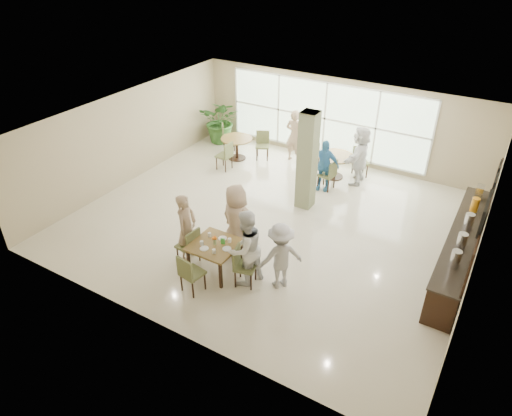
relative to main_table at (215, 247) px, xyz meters
The scene contains 23 objects.
ground 2.61m from the main_table, 87.94° to the left, with size 10.00×10.00×0.00m, color beige.
room_shell 2.73m from the main_table, 87.94° to the left, with size 10.00×10.00×10.00m.
window_bank 7.03m from the main_table, 93.36° to the left, with size 7.00×0.04×7.00m.
column 3.82m from the main_table, 82.48° to the left, with size 0.45×0.45×2.80m, color #686E4D.
main_table is the anchor object (origin of this frame).
round_table_left 6.09m from the main_table, 118.20° to the left, with size 1.07×1.07×0.75m.
round_table_right 5.81m from the main_table, 84.75° to the left, with size 1.15×1.15×0.75m.
chairs_main_table 0.20m from the main_table, 67.42° to the right, with size 2.09×2.06×0.95m.
chairs_table_left 6.07m from the main_table, 117.66° to the left, with size 2.04×1.95×0.95m.
chairs_table_right 5.86m from the main_table, 84.40° to the left, with size 1.94×1.91×0.95m.
tabletop_clutter 0.15m from the main_table, ahead, with size 0.75×0.73×0.21m.
buffet_counter 5.67m from the main_table, 32.28° to the left, with size 0.64×4.70×1.95m.
wall_tv 5.58m from the main_table, 20.90° to the left, with size 0.06×1.00×0.58m.
framed_art_a 6.26m from the main_table, 34.94° to the left, with size 0.05×0.55×0.70m.
framed_art_b 6.74m from the main_table, 40.62° to the left, with size 0.05×0.55×0.70m.
potted_plant 7.55m from the main_table, 123.29° to the left, with size 1.47×1.47×1.63m, color #306026.
teen_left 0.87m from the main_table, behind, with size 0.63×0.41×1.72m, color tan.
teen_far 0.89m from the main_table, 88.05° to the left, with size 0.90×0.49×1.84m, color tan.
teen_right 0.82m from the main_table, ahead, with size 0.88×0.69×1.82m, color white.
teen_standing 1.54m from the main_table, 11.85° to the left, with size 1.03×0.59×1.59m, color #AAABAD.
adult_a 4.90m from the main_table, 83.83° to the left, with size 0.93×0.53×1.59m, color teal.
adult_b 5.97m from the main_table, 77.54° to the left, with size 1.71×0.74×1.84m, color white.
adult_standing 6.34m from the main_table, 100.30° to the left, with size 0.65×0.43×1.79m, color tan.
Camera 1 is at (4.94, -9.18, 6.80)m, focal length 32.00 mm.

